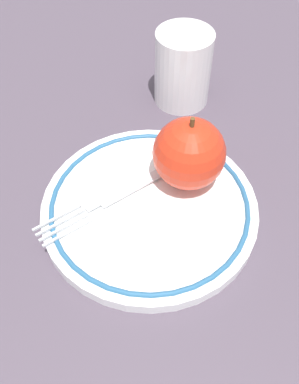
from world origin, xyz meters
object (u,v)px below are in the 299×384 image
object	(u,v)px
fork	(109,199)
drinking_glass	(183,68)
plate	(149,208)
apple_red_whole	(189,154)

from	to	relation	value
fork	drinking_glass	xyz separation A→B (m)	(-0.18, 0.13, 0.03)
plate	fork	distance (m)	0.05
plate	fork	xyz separation A→B (m)	(-0.01, -0.04, 0.01)
apple_red_whole	fork	distance (m)	0.10
plate	fork	bearing A→B (deg)	-106.83
apple_red_whole	fork	bearing A→B (deg)	-81.30
plate	drinking_glass	size ratio (longest dim) A/B	2.37
fork	drinking_glass	bearing A→B (deg)	-149.47
plate	drinking_glass	bearing A→B (deg)	155.47
plate	apple_red_whole	xyz separation A→B (m)	(-0.03, 0.05, 0.05)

